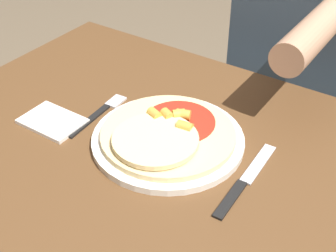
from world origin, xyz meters
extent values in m
cube|color=brown|center=(0.00, 0.00, 0.73)|extent=(0.96, 0.80, 0.03)
cylinder|color=brown|center=(-0.42, 0.34, 0.36)|extent=(0.06, 0.06, 0.71)
cylinder|color=silver|center=(0.03, 0.05, 0.75)|extent=(0.30, 0.30, 0.01)
cylinder|color=#E0C689|center=(0.03, 0.05, 0.76)|extent=(0.26, 0.26, 0.01)
cylinder|color=#9E2819|center=(0.03, 0.09, 0.77)|extent=(0.14, 0.14, 0.00)
cylinder|color=beige|center=(0.03, 0.01, 0.77)|extent=(0.16, 0.16, 0.01)
cylinder|color=gold|center=(-0.01, 0.07, 0.78)|extent=(0.03, 0.03, 0.02)
cylinder|color=gold|center=(0.03, 0.10, 0.78)|extent=(0.03, 0.03, 0.02)
cylinder|color=gold|center=(0.01, 0.09, 0.78)|extent=(0.03, 0.03, 0.02)
cylinder|color=gold|center=(0.03, 0.10, 0.78)|extent=(0.03, 0.03, 0.02)
cylinder|color=gold|center=(0.06, 0.07, 0.78)|extent=(0.03, 0.02, 0.02)
cube|color=black|center=(-0.14, 0.02, 0.74)|extent=(0.02, 0.13, 0.00)
cube|color=silver|center=(-0.14, 0.11, 0.74)|extent=(0.03, 0.05, 0.00)
cube|color=black|center=(0.21, -0.02, 0.74)|extent=(0.02, 0.10, 0.00)
cube|color=silver|center=(0.21, 0.09, 0.74)|extent=(0.03, 0.12, 0.00)
cube|color=silver|center=(-0.20, -0.02, 0.74)|extent=(0.13, 0.09, 0.01)
cylinder|color=#2D2D38|center=(0.01, 0.62, 0.27)|extent=(0.11, 0.11, 0.54)
cylinder|color=#2D2D38|center=(0.16, 0.62, 0.27)|extent=(0.11, 0.11, 0.54)
cube|color=#3D5166|center=(0.09, 0.62, 0.78)|extent=(0.33, 0.22, 0.49)
cylinder|color=tan|center=(0.19, 0.36, 0.90)|extent=(0.07, 0.30, 0.07)
camera|label=1|loc=(0.43, -0.54, 1.31)|focal=50.00mm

